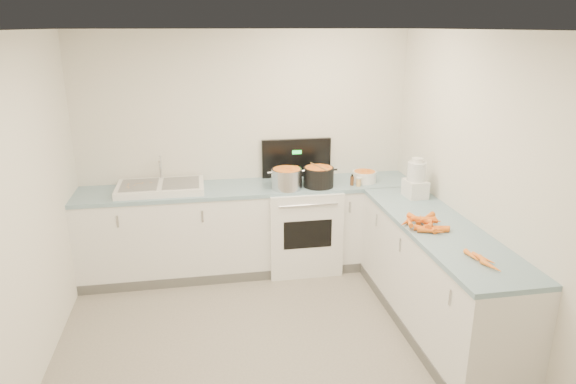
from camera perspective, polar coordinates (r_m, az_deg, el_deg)
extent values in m
cube|color=white|center=(5.51, -4.18, -4.21)|extent=(3.50, 0.60, 0.90)
cube|color=#81A5B6|center=(5.35, -4.30, 0.45)|extent=(3.50, 0.62, 0.04)
cube|color=white|center=(4.65, 16.09, -9.29)|extent=(0.60, 2.20, 0.90)
cube|color=#81A5B6|center=(4.46, 16.61, -3.91)|extent=(0.62, 2.20, 0.04)
cube|color=white|center=(5.56, 1.50, -3.94)|extent=(0.76, 0.65, 0.90)
cube|color=black|center=(5.63, 0.94, 3.82)|extent=(0.76, 0.05, 0.42)
cube|color=white|center=(5.33, -13.98, 0.49)|extent=(0.86, 0.52, 0.07)
cube|color=slate|center=(5.33, -16.21, 0.76)|extent=(0.36, 0.42, 0.01)
cube|color=slate|center=(5.30, -11.81, 1.01)|extent=(0.36, 0.42, 0.01)
cylinder|color=silver|center=(5.49, -13.98, 2.71)|extent=(0.03, 0.03, 0.24)
cylinder|color=silver|center=(5.22, -0.14, 1.37)|extent=(0.39, 0.39, 0.23)
cylinder|color=black|center=(5.30, 3.41, 1.57)|extent=(0.38, 0.38, 0.22)
cylinder|color=#AD7A47|center=(5.27, 3.44, 2.83)|extent=(0.11, 0.33, 0.01)
cylinder|color=white|center=(5.52, 8.48, 1.69)|extent=(0.29, 0.29, 0.12)
cylinder|color=#593319|center=(5.39, 7.12, 1.24)|extent=(0.04, 0.04, 0.10)
cylinder|color=#E5B266|center=(5.37, 7.84, 1.06)|extent=(0.05, 0.05, 0.08)
cube|color=white|center=(5.12, 13.95, 0.38)|extent=(0.20, 0.24, 0.17)
cylinder|color=silver|center=(5.08, 14.10, 2.23)|extent=(0.18, 0.18, 0.18)
cylinder|color=white|center=(5.05, 14.19, 3.43)|extent=(0.10, 0.10, 0.04)
cone|color=orange|center=(4.30, 14.97, -3.92)|extent=(0.18, 0.12, 0.05)
cone|color=orange|center=(4.41, 12.98, -3.29)|extent=(0.15, 0.14, 0.05)
cone|color=orange|center=(4.34, 15.40, -3.79)|extent=(0.06, 0.20, 0.05)
cone|color=orange|center=(4.35, 16.77, -3.95)|extent=(0.16, 0.11, 0.04)
cone|color=orange|center=(4.38, 16.31, -3.76)|extent=(0.19, 0.12, 0.04)
cone|color=orange|center=(4.27, 15.57, -4.19)|extent=(0.21, 0.14, 0.05)
cone|color=orange|center=(4.31, 15.33, -3.98)|extent=(0.17, 0.07, 0.05)
cone|color=orange|center=(4.50, 14.40, -2.98)|extent=(0.14, 0.20, 0.04)
cone|color=orange|center=(4.39, 15.30, -3.55)|extent=(0.18, 0.17, 0.04)
cone|color=orange|center=(4.31, 16.14, -4.06)|extent=(0.21, 0.07, 0.05)
cone|color=orange|center=(4.45, 15.01, -3.29)|extent=(0.07, 0.18, 0.04)
cone|color=orange|center=(4.40, 15.02, -2.93)|extent=(0.18, 0.09, 0.05)
cone|color=orange|center=(4.43, 14.06, -2.85)|extent=(0.11, 0.18, 0.05)
cone|color=orange|center=(4.43, 14.70, -2.85)|extent=(0.21, 0.05, 0.04)
cone|color=orange|center=(4.37, 13.28, -3.17)|extent=(0.09, 0.21, 0.04)
cone|color=orange|center=(4.42, 15.11, -2.76)|extent=(0.21, 0.17, 0.05)
cone|color=orange|center=(4.40, 14.67, -3.08)|extent=(0.16, 0.15, 0.05)
cone|color=orange|center=(4.39, 15.29, -3.04)|extent=(0.21, 0.14, 0.05)
cone|color=orange|center=(4.36, 15.61, -3.46)|extent=(0.15, 0.16, 0.05)
cone|color=orange|center=(4.39, 15.12, -3.18)|extent=(0.19, 0.05, 0.04)
cone|color=orange|center=(3.81, 21.63, -7.66)|extent=(0.08, 0.18, 0.04)
cone|color=orange|center=(3.85, 21.13, -7.30)|extent=(0.05, 0.18, 0.04)
cone|color=orange|center=(3.91, 20.89, -6.92)|extent=(0.11, 0.19, 0.04)
cone|color=orange|center=(3.93, 19.73, -6.66)|extent=(0.05, 0.16, 0.04)
cube|color=tan|center=(5.38, -16.26, 0.92)|extent=(0.06, 0.02, 0.00)
cube|color=tan|center=(5.30, -17.39, 0.57)|extent=(0.03, 0.05, 0.00)
cube|color=tan|center=(5.41, -16.28, 1.02)|extent=(0.04, 0.03, 0.00)
cube|color=tan|center=(5.42, -16.54, 1.02)|extent=(0.03, 0.03, 0.00)
cube|color=tan|center=(5.37, -15.00, 1.02)|extent=(0.03, 0.03, 0.00)
cube|color=tan|center=(5.32, -15.38, 0.79)|extent=(0.03, 0.05, 0.00)
cube|color=tan|center=(5.26, -17.30, 0.46)|extent=(0.02, 0.04, 0.00)
cube|color=tan|center=(5.24, -17.27, 0.36)|extent=(0.04, 0.03, 0.00)
cube|color=tan|center=(5.37, -15.86, 0.98)|extent=(0.02, 0.04, 0.00)
cube|color=tan|center=(5.32, -16.69, 0.72)|extent=(0.02, 0.03, 0.00)
cube|color=tan|center=(5.45, -16.24, 1.13)|extent=(0.02, 0.03, 0.00)
cube|color=tan|center=(5.36, -17.32, 0.83)|extent=(0.01, 0.05, 0.00)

